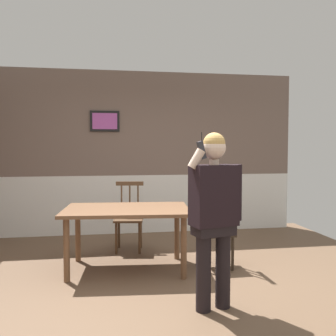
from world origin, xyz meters
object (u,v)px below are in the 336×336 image
object	(u,v)px
dining_table	(127,216)
person_figure	(214,209)
chair_near_window	(219,230)
chair_by_doorway	(129,217)

from	to	relation	value
dining_table	person_figure	size ratio (longest dim) A/B	0.97
chair_near_window	chair_by_doorway	size ratio (longest dim) A/B	1.02
chair_near_window	person_figure	distance (m)	1.34
dining_table	person_figure	distance (m)	1.50
chair_near_window	person_figure	xyz separation A→B (m)	(-0.41, -1.18, 0.47)
dining_table	chair_near_window	size ratio (longest dim) A/B	1.58
chair_by_doorway	person_figure	size ratio (longest dim) A/B	0.61
chair_by_doorway	dining_table	bearing A→B (deg)	93.25
person_figure	chair_near_window	bearing A→B (deg)	-123.52
dining_table	person_figure	bearing A→B (deg)	-60.22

